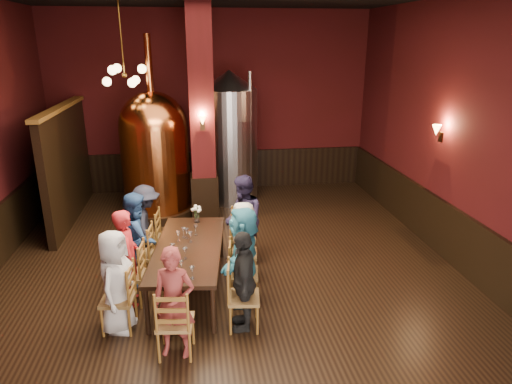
{
  "coord_description": "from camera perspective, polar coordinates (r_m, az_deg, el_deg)",
  "views": [
    {
      "loc": [
        -0.49,
        -6.71,
        3.78
      ],
      "look_at": [
        0.47,
        0.2,
        1.44
      ],
      "focal_mm": 32.0,
      "sensor_mm": 36.0,
      "label": 1
    }
  ],
  "objects": [
    {
      "name": "wainscot_right",
      "position": [
        8.7,
        23.7,
        -5.27
      ],
      "size": [
        0.08,
        9.9,
        1.0
      ],
      "primitive_type": "cube",
      "color": "black",
      "rests_on": "ground"
    },
    {
      "name": "person_8",
      "position": [
        5.81,
        -10.21,
        -13.5
      ],
      "size": [
        0.6,
        0.46,
        1.45
      ],
      "primitive_type": "imported",
      "rotation": [
        0.0,
        0.0,
        6.04
      ],
      "color": "maroon",
      "rests_on": "ground"
    },
    {
      "name": "person_1",
      "position": [
        7.01,
        -15.72,
        -7.86
      ],
      "size": [
        0.45,
        0.6,
        1.49
      ],
      "primitive_type": "imported",
      "rotation": [
        0.0,
        0.0,
        1.77
      ],
      "color": "red",
      "rests_on": "ground"
    },
    {
      "name": "wainscot_back",
      "position": [
        12.14,
        -5.32,
        2.79
      ],
      "size": [
        7.9,
        0.08,
        1.0
      ],
      "primitive_type": "cube",
      "color": "black",
      "rests_on": "ground"
    },
    {
      "name": "wine_glass_8",
      "position": [
        6.74,
        -8.85,
        -7.6
      ],
      "size": [
        0.07,
        0.07,
        0.17
      ],
      "primitive_type": null,
      "color": "white",
      "rests_on": "dining_table"
    },
    {
      "name": "partition",
      "position": [
        10.6,
        -22.51,
        3.02
      ],
      "size": [
        0.22,
        3.5,
        2.4
      ],
      "primitive_type": "cube",
      "color": "black",
      "rests_on": "ground"
    },
    {
      "name": "person_5",
      "position": [
        6.79,
        -1.56,
        -7.89
      ],
      "size": [
        0.79,
        1.47,
        1.51
      ],
      "primitive_type": "imported",
      "rotation": [
        0.0,
        0.0,
        4.45
      ],
      "color": "teal",
      "rests_on": "ground"
    },
    {
      "name": "chair_6",
      "position": [
        7.52,
        -1.55,
        -7.67
      ],
      "size": [
        0.51,
        0.51,
        0.92
      ],
      "primitive_type": null,
      "rotation": [
        0.0,
        0.0,
        1.46
      ],
      "color": "brown",
      "rests_on": "ground"
    },
    {
      "name": "rose_vase",
      "position": [
        7.97,
        -7.44,
        -2.39
      ],
      "size": [
        0.18,
        0.18,
        0.31
      ],
      "color": "white",
      "rests_on": "dining_table"
    },
    {
      "name": "person_0",
      "position": [
        6.45,
        -17.11,
        -10.64
      ],
      "size": [
        0.62,
        0.8,
        1.45
      ],
      "primitive_type": "imported",
      "rotation": [
        0.0,
        0.0,
        1.32
      ],
      "color": "silver",
      "rests_on": "ground"
    },
    {
      "name": "wine_glass_0",
      "position": [
        6.39,
        -9.32,
        -9.18
      ],
      "size": [
        0.07,
        0.07,
        0.17
      ],
      "primitive_type": null,
      "color": "white",
      "rests_on": "dining_table"
    },
    {
      "name": "steel_vessel",
      "position": [
        10.97,
        -3.25,
        6.84
      ],
      "size": [
        1.4,
        1.4,
        3.12
      ],
      "rotation": [
        0.0,
        0.0,
        0.09
      ],
      "color": "#B2B2B7",
      "rests_on": "ground"
    },
    {
      "name": "pendant_cluster",
      "position": [
        9.73,
        -16.12,
        13.84
      ],
      "size": [
        0.9,
        0.9,
        1.7
      ],
      "primitive_type": null,
      "color": "#A57226",
      "rests_on": "room"
    },
    {
      "name": "chair_1",
      "position": [
        7.14,
        -15.53,
        -9.9
      ],
      "size": [
        0.51,
        0.51,
        0.92
      ],
      "primitive_type": null,
      "rotation": [
        0.0,
        0.0,
        -1.68
      ],
      "color": "brown",
      "rests_on": "ground"
    },
    {
      "name": "wine_glass_7",
      "position": [
        7.5,
        -7.54,
        -4.75
      ],
      "size": [
        0.07,
        0.07,
        0.17
      ],
      "primitive_type": null,
      "color": "white",
      "rests_on": "dining_table"
    },
    {
      "name": "chair_2",
      "position": [
        7.71,
        -14.4,
        -7.58
      ],
      "size": [
        0.51,
        0.51,
        0.92
      ],
      "primitive_type": null,
      "rotation": [
        0.0,
        0.0,
        -1.68
      ],
      "color": "brown",
      "rests_on": "ground"
    },
    {
      "name": "column",
      "position": [
        9.64,
        -6.78,
        9.29
      ],
      "size": [
        0.58,
        0.58,
        4.5
      ],
      "primitive_type": "cube",
      "color": "#430E11",
      "rests_on": "ground"
    },
    {
      "name": "person_6",
      "position": [
        7.43,
        -1.56,
        -6.21
      ],
      "size": [
        0.44,
        0.67,
        1.34
      ],
      "primitive_type": "imported",
      "rotation": [
        0.0,
        0.0,
        4.69
      ],
      "color": "beige",
      "rests_on": "ground"
    },
    {
      "name": "wine_glass_9",
      "position": [
        6.21,
        -7.99,
        -9.94
      ],
      "size": [
        0.07,
        0.07,
        0.17
      ],
      "primitive_type": null,
      "color": "white",
      "rests_on": "dining_table"
    },
    {
      "name": "chair_4",
      "position": [
        6.35,
        -1.54,
        -12.98
      ],
      "size": [
        0.51,
        0.51,
        0.92
      ],
      "primitive_type": null,
      "rotation": [
        0.0,
        0.0,
        1.46
      ],
      "color": "brown",
      "rests_on": "ground"
    },
    {
      "name": "room",
      "position": [
        6.9,
        -3.67,
        5.71
      ],
      "size": [
        10.0,
        10.02,
        4.5
      ],
      "color": "black",
      "rests_on": "ground"
    },
    {
      "name": "chair_5",
      "position": [
        6.93,
        -1.54,
        -10.08
      ],
      "size": [
        0.51,
        0.51,
        0.92
      ],
      "primitive_type": null,
      "rotation": [
        0.0,
        0.0,
        1.46
      ],
      "color": "brown",
      "rests_on": "ground"
    },
    {
      "name": "person_7",
      "position": [
        7.99,
        -1.57,
        -3.45
      ],
      "size": [
        0.47,
        0.81,
        1.57
      ],
      "primitive_type": "imported",
      "rotation": [
        0.0,
        0.0,
        4.84
      ],
      "color": "#231C39",
      "rests_on": "ground"
    },
    {
      "name": "wine_glass_5",
      "position": [
        7.26,
        -8.19,
        -5.59
      ],
      "size": [
        0.07,
        0.07,
        0.17
      ],
      "primitive_type": null,
      "color": "white",
      "rests_on": "dining_table"
    },
    {
      "name": "sconce_column",
      "position": [
        9.35,
        -6.72,
        8.69
      ],
      "size": [
        0.2,
        0.2,
        0.36
      ],
      "primitive_type": null,
      "rotation": [
        0.0,
        0.0,
        3.14
      ],
      "color": "black",
      "rests_on": "column"
    },
    {
      "name": "wine_glass_1",
      "position": [
        7.44,
        -9.03,
        -5.03
      ],
      "size": [
        0.07,
        0.07,
        0.17
      ],
      "primitive_type": null,
      "color": "white",
      "rests_on": "dining_table"
    },
    {
      "name": "wine_glass_6",
      "position": [
        7.32,
        -9.7,
        -5.46
      ],
      "size": [
        0.07,
        0.07,
        0.17
      ],
      "primitive_type": null,
      "color": "white",
      "rests_on": "dining_table"
    },
    {
      "name": "dining_table",
      "position": [
        7.17,
        -8.42,
        -7.2
      ],
      "size": [
        1.26,
        2.5,
        0.75
      ],
      "rotation": [
        0.0,
        0.0,
        -0.11
      ],
      "color": "black",
      "rests_on": "ground"
    },
    {
      "name": "wine_glass_4",
      "position": [
        7.39,
        -8.67,
        -5.15
      ],
      "size": [
        0.07,
        0.07,
        0.17
      ],
      "primitive_type": null,
      "color": "white",
      "rests_on": "dining_table"
    },
    {
      "name": "copper_kettle",
      "position": [
        10.25,
        -12.49,
        4.8
      ],
      "size": [
        1.65,
        1.65,
        3.9
      ],
      "rotation": [
        0.0,
        0.0,
        0.02
      ],
      "color": "black",
      "rests_on": "ground"
    },
    {
      "name": "person_3",
      "position": [
        8.21,
        -13.55,
        -3.97
      ],
      "size": [
        0.67,
        0.99,
        1.42
      ],
      "primitive_type": "imported",
      "rotation": [
        0.0,
        0.0,
        1.73
      ],
      "color": "black",
      "rests_on": "ground"
    },
    {
      "name": "chair_7",
      "position": [
        8.12,
        -1.55,
        -5.58
      ],
      "size": [
        0.51,
        0.51,
        0.92
      ],
      "primitive_type": null,
      "rotation": [
        0.0,
        0.0,
        1.46
      ],
      "color": "brown",
      "rests_on": "ground"
    },
    {
      "name": "person_4",
      "position": [
        6.22,
        -1.56,
        -10.99
      ],
      "size": [
        0.42,
        0.86,
        1.43
      ],
      "primitive_type": "imported",
      "rotation": [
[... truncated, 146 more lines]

